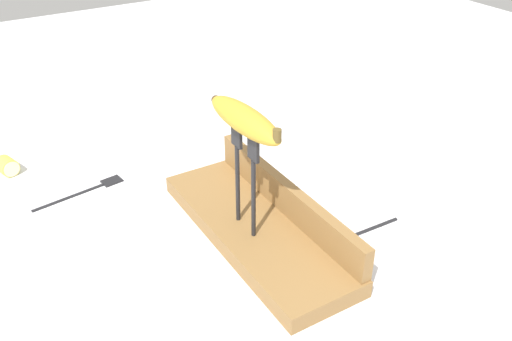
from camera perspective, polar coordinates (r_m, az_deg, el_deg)
The scene contains 8 objects.
ground_plane at distance 0.93m, azimuth -0.00°, elevation -6.82°, with size 3.00×3.00×0.00m, color silver.
wooden_board at distance 0.92m, azimuth -0.00°, elevation -6.12°, with size 0.41×0.14×0.03m, color olive.
board_backstop at distance 0.92m, azimuth 3.23°, elevation -2.84°, with size 0.40×0.02×0.06m, color olive.
fork_stand_center at distance 0.84m, azimuth -1.11°, elevation -0.13°, with size 0.07×0.01×0.17m.
banana_raised_center at distance 0.80m, azimuth -1.18°, elevation 5.25°, with size 0.18×0.05×0.04m.
fork_fallen_near at distance 0.93m, azimuth 9.20°, elevation -6.73°, with size 0.03×0.17×0.01m.
fork_fallen_far at distance 1.08m, azimuth -16.55°, elevation -1.74°, with size 0.04×0.17×0.01m.
banana_chunk_near at distance 1.18m, azimuth -24.04°, elevation 0.41°, with size 0.04×0.04×0.03m.
Camera 1 is at (0.62, -0.38, 0.57)m, focal length 39.19 mm.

